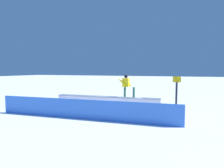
{
  "coord_description": "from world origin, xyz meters",
  "views": [
    {
      "loc": [
        -4.34,
        10.63,
        2.32
      ],
      "look_at": [
        -0.73,
        0.95,
        1.54
      ],
      "focal_mm": 29.35,
      "sensor_mm": 36.0,
      "label": 1
    }
  ],
  "objects": [
    {
      "name": "ground_plane",
      "position": [
        0.0,
        0.0,
        0.0
      ],
      "size": [
        120.0,
        120.0,
        0.0
      ],
      "primitive_type": "plane",
      "color": "white"
    },
    {
      "name": "trail_marker",
      "position": [
        -4.19,
        0.8,
        1.07
      ],
      "size": [
        0.4,
        0.1,
        2.0
      ],
      "color": "#262628",
      "rests_on": "ground_plane"
    },
    {
      "name": "safety_fence",
      "position": [
        0.0,
        3.09,
        0.47
      ],
      "size": [
        9.13,
        0.67,
        0.94
      ],
      "primitive_type": "cube",
      "rotation": [
        0.0,
        0.0,
        0.07
      ],
      "color": "#3B7AEA",
      "rests_on": "ground_plane"
    },
    {
      "name": "snowboarder",
      "position": [
        -1.3,
        -0.12,
        1.41
      ],
      "size": [
        1.58,
        0.5,
        1.39
      ],
      "color": "white",
      "rests_on": "grind_box"
    },
    {
      "name": "grind_box",
      "position": [
        0.0,
        0.0,
        0.3
      ],
      "size": [
        6.68,
        0.92,
        0.66
      ],
      "color": "white",
      "rests_on": "ground_plane"
    }
  ]
}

